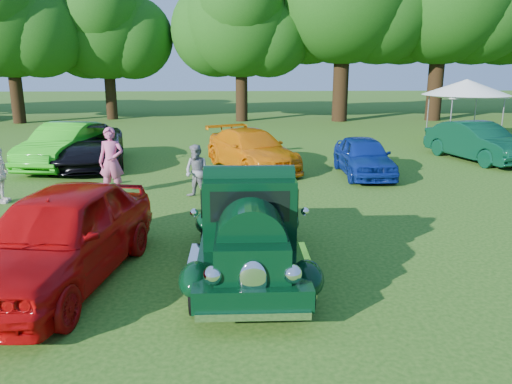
{
  "coord_description": "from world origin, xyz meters",
  "views": [
    {
      "loc": [
        0.52,
        -8.84,
        3.61
      ],
      "look_at": [
        0.9,
        0.86,
        1.1
      ],
      "focal_mm": 35.0,
      "sensor_mm": 36.0,
      "label": 1
    }
  ],
  "objects_px": {
    "red_convertible": "(59,236)",
    "back_car_green": "(477,142)",
    "canopy_tent": "(466,88)",
    "hero_pickup": "(249,230)",
    "back_car_blue": "(364,156)",
    "spectator_grey": "(197,172)",
    "back_car_lime": "(66,145)",
    "spectator_pink": "(111,162)",
    "back_car_orange": "(252,150)",
    "back_car_black": "(88,145)"
  },
  "relations": [
    {
      "from": "red_convertible",
      "to": "back_car_green",
      "type": "bearing_deg",
      "value": 49.98
    },
    {
      "from": "back_car_green",
      "to": "canopy_tent",
      "type": "height_order",
      "value": "canopy_tent"
    },
    {
      "from": "hero_pickup",
      "to": "back_car_blue",
      "type": "xyz_separation_m",
      "value": [
        3.99,
        7.75,
        -0.14
      ]
    },
    {
      "from": "back_car_blue",
      "to": "spectator_grey",
      "type": "relative_size",
      "value": 2.53
    },
    {
      "from": "hero_pickup",
      "to": "red_convertible",
      "type": "height_order",
      "value": "hero_pickup"
    },
    {
      "from": "back_car_lime",
      "to": "spectator_grey",
      "type": "relative_size",
      "value": 3.16
    },
    {
      "from": "red_convertible",
      "to": "back_car_green",
      "type": "relative_size",
      "value": 1.08
    },
    {
      "from": "canopy_tent",
      "to": "back_car_green",
      "type": "bearing_deg",
      "value": -107.64
    },
    {
      "from": "spectator_pink",
      "to": "back_car_green",
      "type": "bearing_deg",
      "value": 24.54
    },
    {
      "from": "back_car_green",
      "to": "spectator_grey",
      "type": "distance_m",
      "value": 11.43
    },
    {
      "from": "spectator_grey",
      "to": "back_car_orange",
      "type": "bearing_deg",
      "value": 103.49
    },
    {
      "from": "back_car_lime",
      "to": "spectator_pink",
      "type": "distance_m",
      "value": 4.88
    },
    {
      "from": "spectator_grey",
      "to": "canopy_tent",
      "type": "relative_size",
      "value": 0.36
    },
    {
      "from": "red_convertible",
      "to": "canopy_tent",
      "type": "relative_size",
      "value": 1.18
    },
    {
      "from": "back_car_lime",
      "to": "back_car_orange",
      "type": "bearing_deg",
      "value": 3.35
    },
    {
      "from": "spectator_grey",
      "to": "canopy_tent",
      "type": "height_order",
      "value": "canopy_tent"
    },
    {
      "from": "back_car_black",
      "to": "spectator_grey",
      "type": "bearing_deg",
      "value": -60.11
    },
    {
      "from": "back_car_orange",
      "to": "canopy_tent",
      "type": "xyz_separation_m",
      "value": [
        10.01,
        5.64,
        1.85
      ]
    },
    {
      "from": "hero_pickup",
      "to": "back_car_orange",
      "type": "relative_size",
      "value": 0.97
    },
    {
      "from": "back_car_lime",
      "to": "spectator_pink",
      "type": "bearing_deg",
      "value": -48.13
    },
    {
      "from": "back_car_orange",
      "to": "spectator_grey",
      "type": "xyz_separation_m",
      "value": [
        -1.62,
        -3.86,
        0.06
      ]
    },
    {
      "from": "back_car_blue",
      "to": "canopy_tent",
      "type": "bearing_deg",
      "value": 47.07
    },
    {
      "from": "back_car_black",
      "to": "back_car_blue",
      "type": "relative_size",
      "value": 1.41
    },
    {
      "from": "back_car_green",
      "to": "red_convertible",
      "type": "bearing_deg",
      "value": -155.49
    },
    {
      "from": "back_car_orange",
      "to": "back_car_green",
      "type": "relative_size",
      "value": 1.07
    },
    {
      "from": "hero_pickup",
      "to": "back_car_lime",
      "type": "bearing_deg",
      "value": 123.35
    },
    {
      "from": "back_car_blue",
      "to": "back_car_green",
      "type": "relative_size",
      "value": 0.85
    },
    {
      "from": "red_convertible",
      "to": "canopy_tent",
      "type": "xyz_separation_m",
      "value": [
        13.51,
        14.85,
        1.72
      ]
    },
    {
      "from": "hero_pickup",
      "to": "back_car_green",
      "type": "relative_size",
      "value": 1.04
    },
    {
      "from": "back_car_green",
      "to": "spectator_grey",
      "type": "bearing_deg",
      "value": -169.78
    },
    {
      "from": "back_car_black",
      "to": "back_car_blue",
      "type": "bearing_deg",
      "value": -24.2
    },
    {
      "from": "back_car_green",
      "to": "spectator_pink",
      "type": "height_order",
      "value": "spectator_pink"
    },
    {
      "from": "back_car_black",
      "to": "spectator_pink",
      "type": "relative_size",
      "value": 2.77
    },
    {
      "from": "canopy_tent",
      "to": "spectator_grey",
      "type": "bearing_deg",
      "value": -140.74
    },
    {
      "from": "back_car_lime",
      "to": "red_convertible",
      "type": "bearing_deg",
      "value": -63.09
    },
    {
      "from": "hero_pickup",
      "to": "canopy_tent",
      "type": "relative_size",
      "value": 1.13
    },
    {
      "from": "red_convertible",
      "to": "spectator_pink",
      "type": "relative_size",
      "value": 2.5
    },
    {
      "from": "back_car_blue",
      "to": "canopy_tent",
      "type": "xyz_separation_m",
      "value": [
        6.34,
        6.79,
        1.89
      ]
    },
    {
      "from": "back_car_black",
      "to": "canopy_tent",
      "type": "relative_size",
      "value": 1.3
    },
    {
      "from": "hero_pickup",
      "to": "spectator_grey",
      "type": "relative_size",
      "value": 3.09
    },
    {
      "from": "hero_pickup",
      "to": "spectator_pink",
      "type": "xyz_separation_m",
      "value": [
        -3.69,
        5.49,
        0.18
      ]
    },
    {
      "from": "hero_pickup",
      "to": "back_car_blue",
      "type": "distance_m",
      "value": 8.72
    },
    {
      "from": "back_car_black",
      "to": "back_car_orange",
      "type": "relative_size",
      "value": 1.12
    },
    {
      "from": "back_car_lime",
      "to": "canopy_tent",
      "type": "height_order",
      "value": "canopy_tent"
    },
    {
      "from": "back_car_green",
      "to": "spectator_grey",
      "type": "relative_size",
      "value": 2.98
    },
    {
      "from": "canopy_tent",
      "to": "back_car_orange",
      "type": "bearing_deg",
      "value": -150.59
    },
    {
      "from": "red_convertible",
      "to": "spectator_pink",
      "type": "xyz_separation_m",
      "value": [
        -0.51,
        5.79,
        0.14
      ]
    },
    {
      "from": "back_car_orange",
      "to": "spectator_grey",
      "type": "height_order",
      "value": "spectator_grey"
    },
    {
      "from": "spectator_grey",
      "to": "back_car_black",
      "type": "bearing_deg",
      "value": 168.49
    },
    {
      "from": "hero_pickup",
      "to": "back_car_orange",
      "type": "distance_m",
      "value": 8.91
    }
  ]
}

